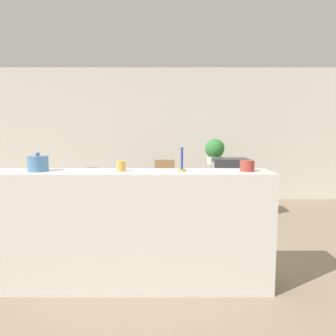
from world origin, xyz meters
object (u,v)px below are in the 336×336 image
at_px(television, 229,174).
at_px(wooden_chair, 164,179).
at_px(couch, 95,211).
at_px(decorative_bowl, 37,163).
at_px(potted_plant, 214,151).

distance_m(television, wooden_chair, 1.50).
distance_m(couch, wooden_chair, 1.98).
xyz_separation_m(television, decorative_bowl, (-2.20, -2.40, 0.44)).
bearing_deg(decorative_bowl, couch, 85.97).
height_order(wooden_chair, potted_plant, potted_plant).
xyz_separation_m(television, potted_plant, (-0.12, 0.93, 0.33)).
distance_m(couch, television, 2.24).
relative_size(potted_plant, decorative_bowl, 2.68).
xyz_separation_m(couch, potted_plant, (1.96, 1.62, 0.77)).
height_order(couch, potted_plant, potted_plant).
height_order(couch, decorative_bowl, decorative_bowl).
xyz_separation_m(wooden_chair, potted_plant, (0.96, -0.08, 0.57)).
bearing_deg(couch, television, 18.46).
height_order(television, wooden_chair, television).
distance_m(wooden_chair, potted_plant, 1.12).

